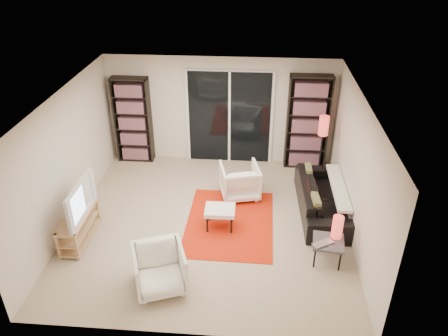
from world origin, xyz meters
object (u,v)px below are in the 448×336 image
Objects in this scene: bookshelf_left at (133,120)px; ottoman at (220,211)px; tv_stand at (79,226)px; bookshelf_right at (308,123)px; side_table at (328,243)px; floor_lamp at (323,132)px; sofa at (322,198)px; armchair_front at (160,269)px; armchair_back at (240,181)px.

ottoman is (2.16, -2.44, -0.63)m from bookshelf_left.
bookshelf_right is at bearing 36.03° from tv_stand.
side_table is at bearing -38.90° from bookshelf_left.
floor_lamp is (4.33, 2.32, 0.87)m from tv_stand.
bookshelf_left reaches higher than tv_stand.
sofa reaches higher than side_table.
bookshelf_left is at bearing 141.10° from side_table.
bookshelf_left is 1.71× the size of tv_stand.
bookshelf_left is at bearing 180.00° from bookshelf_right.
bookshelf_right reaches higher than armchair_front.
sofa is at bearing -24.05° from bookshelf_left.
bookshelf_right is 4.74m from armchair_front.
ottoman is (-0.30, -1.07, 0.00)m from armchair_back.
tv_stand is 1.92m from armchair_front.
armchair_front reaches higher than side_table.
floor_lamp is at bearing 42.76° from ottoman.
tv_stand is (-4.08, -2.97, -0.79)m from bookshelf_right.
bookshelf_right is 1.85× the size of tv_stand.
bookshelf_left is 3.58× the size of side_table.
tv_stand is 4.21m from side_table.
ottoman is at bearing 60.90° from armchair_back.
bookshelf_right reaches higher than armchair_back.
tv_stand is 4.99m from floor_lamp.
armchair_back reaches higher than ottoman.
bookshelf_right is at bearing -0.00° from bookshelf_left.
ottoman is 0.36× the size of floor_lamp.
floor_lamp reaches higher than armchair_back.
tv_stand is 1.51× the size of armchair_back.
armchair_back is 1.38× the size of side_table.
side_table is 0.37× the size of floor_lamp.
bookshelf_right is at bearing 55.25° from ottoman.
bookshelf_left is 2.59× the size of armchair_back.
armchair_front is 1.73m from ottoman.
bookshelf_right reaches higher than floor_lamp.
armchair_front reaches higher than tv_stand.
bookshelf_left is 4.47m from sofa.
bookshelf_right reaches higher than sofa.
armchair_front is at bearing -70.72° from bookshelf_left.
bookshelf_right is (3.85, -0.00, 0.07)m from bookshelf_left.
side_table is 2.67m from floor_lamp.
tv_stand is at bearing 176.83° from side_table.
armchair_back is at bearing -29.12° from bookshelf_left.
armchair_front is at bearing 54.44° from armchair_back.
bookshelf_right reaches higher than side_table.
tv_stand is at bearing -151.78° from floor_lamp.
bookshelf_right is 2.79× the size of armchair_back.
floor_lamp is (4.09, -0.65, 0.16)m from bookshelf_left.
floor_lamp is at bearing -8.98° from bookshelf_left.
side_table is (4.20, -0.23, 0.09)m from tv_stand.
armchair_front is at bearing -121.61° from bookshelf_right.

